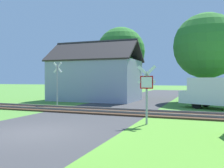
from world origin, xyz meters
TOP-DOWN VIEW (x-y plane):
  - ground_plane at (0.00, 0.00)m, footprint 160.00×160.00m
  - road_asphalt at (0.00, 2.00)m, footprint 6.62×80.00m
  - rail_track at (0.00, 6.79)m, footprint 60.00×2.60m
  - stop_sign_near at (3.88, 3.41)m, footprint 0.87×0.20m
  - crossing_sign_far at (-4.64, 9.03)m, footprint 0.87×0.19m
  - house at (-3.99, 14.94)m, footprint 8.79×5.74m
  - tree_right at (6.49, 16.66)m, footprint 6.04×6.04m
  - tree_center at (-2.52, 18.65)m, footprint 5.38×5.38m
  - mail_truck at (7.31, 11.04)m, footprint 5.23×3.65m

SIDE VIEW (x-z plane):
  - ground_plane at x=0.00m, z-range 0.00..0.00m
  - road_asphalt at x=0.00m, z-range 0.00..0.01m
  - rail_track at x=0.00m, z-range -0.05..0.17m
  - mail_truck at x=7.31m, z-range 0.12..2.36m
  - stop_sign_near at x=3.88m, z-range 0.28..3.05m
  - crossing_sign_far at x=-4.64m, z-range 0.27..3.76m
  - house at x=-3.99m, z-range -0.84..5.16m
  - tree_right at x=6.49m, z-range 1.09..9.33m
  - tree_center at x=-2.52m, z-range 1.29..9.27m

